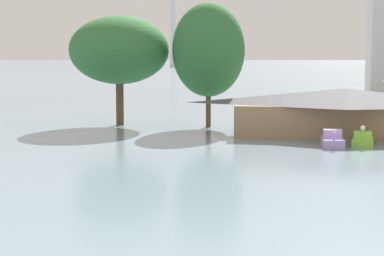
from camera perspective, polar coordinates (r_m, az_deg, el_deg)
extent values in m
cube|color=#B299D8|center=(51.19, 12.47, -1.29)|extent=(1.85, 2.84, 0.72)
cube|color=#C8ADF0|center=(51.44, 12.45, -0.47)|extent=(1.49, 1.33, 0.67)
cylinder|color=#B299D8|center=(50.04, 12.62, -0.77)|extent=(0.14, 0.14, 0.49)
sphere|color=white|center=(50.00, 12.63, -0.31)|extent=(0.32, 0.32, 0.32)
cube|color=#8CCC3F|center=(52.26, 15.03, -1.25)|extent=(1.85, 2.62, 0.64)
cube|color=#A0E24F|center=(52.50, 15.06, -0.57)|extent=(1.49, 1.24, 0.53)
cylinder|color=#8CCC3F|center=(51.19, 15.03, -0.64)|extent=(0.14, 0.14, 0.72)
sphere|color=white|center=(51.13, 15.04, -0.02)|extent=(0.39, 0.39, 0.39)
cube|color=#9E7F5B|center=(58.02, 13.50, 0.64)|extent=(18.87, 6.92, 2.84)
pyramid|color=#4C4C51|center=(57.84, 13.56, 2.75)|extent=(20.38, 7.96, 1.45)
cylinder|color=brown|center=(66.35, -6.47, 2.10)|extent=(0.79, 0.79, 4.24)
ellipsoid|color=#337038|center=(66.16, -6.54, 6.95)|extent=(10.24, 10.24, 7.00)
cylinder|color=brown|center=(64.14, 1.47, 1.46)|extent=(0.50, 0.50, 3.05)
ellipsoid|color=#337038|center=(63.89, 1.49, 7.00)|extent=(7.25, 7.25, 9.35)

